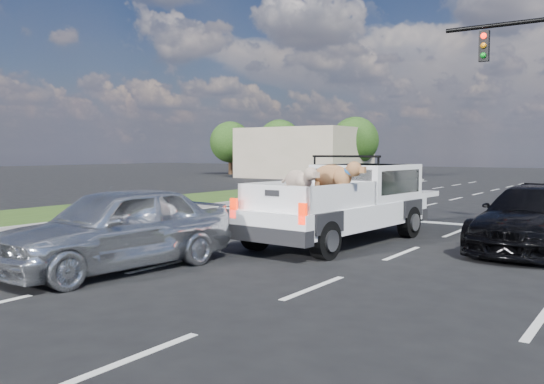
% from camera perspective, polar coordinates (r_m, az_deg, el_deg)
% --- Properties ---
extents(ground, '(160.00, 160.00, 0.00)m').
position_cam_1_polar(ground, '(10.84, -3.96, -8.26)').
color(ground, black).
rests_on(ground, ground).
extents(road_markings, '(17.75, 60.00, 0.01)m').
position_cam_1_polar(road_markings, '(16.43, 10.34, -4.09)').
color(road_markings, silver).
rests_on(road_markings, ground).
extents(grass_median_left, '(5.00, 60.00, 0.10)m').
position_cam_1_polar(grass_median_left, '(23.15, -17.33, -1.76)').
color(grass_median_left, '#244013').
rests_on(grass_median_left, ground).
extents(curb_left, '(0.15, 60.00, 0.14)m').
position_cam_1_polar(curb_left, '(21.29, -13.21, -2.12)').
color(curb_left, gray).
rests_on(curb_left, ground).
extents(building_left, '(10.00, 8.00, 4.40)m').
position_cam_1_polar(building_left, '(51.67, 3.24, 3.88)').
color(building_left, '#BAA68E').
rests_on(building_left, ground).
extents(tree_far_a, '(4.20, 4.20, 5.40)m').
position_cam_1_polar(tree_far_a, '(59.01, -4.14, 4.95)').
color(tree_far_a, '#332114').
rests_on(tree_far_a, ground).
extents(tree_far_b, '(4.20, 4.20, 5.40)m').
position_cam_1_polar(tree_far_b, '(55.50, 0.75, 5.02)').
color(tree_far_b, '#332114').
rests_on(tree_far_b, ground).
extents(tree_far_c, '(4.20, 4.20, 5.40)m').
position_cam_1_polar(tree_far_c, '(51.53, 8.23, 5.06)').
color(tree_far_c, '#332114').
rests_on(tree_far_c, ground).
extents(pickup_truck, '(2.60, 6.05, 2.21)m').
position_cam_1_polar(pickup_truck, '(14.73, 7.19, -0.94)').
color(pickup_truck, black).
rests_on(pickup_truck, ground).
extents(silver_sedan, '(2.50, 5.05, 1.65)m').
position_cam_1_polar(silver_sedan, '(11.61, -15.15, -3.42)').
color(silver_sedan, silver).
rests_on(silver_sedan, ground).
extents(black_coupe, '(2.39, 5.27, 1.50)m').
position_cam_1_polar(black_coupe, '(14.80, 24.56, -2.38)').
color(black_coupe, black).
rests_on(black_coupe, ground).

